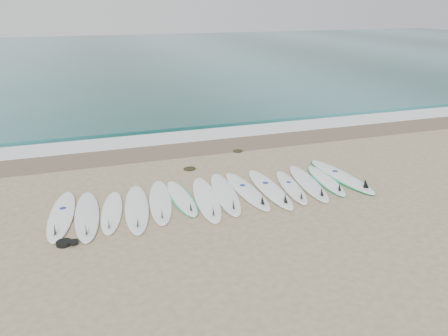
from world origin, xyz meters
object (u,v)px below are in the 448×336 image
object	(u,v)px
surfboard_13	(342,176)
leash_coil	(66,243)
surfboard_7	(226,194)
surfboard_0	(61,216)

from	to	relation	value
surfboard_13	leash_coil	xyz separation A→B (m)	(-7.64, -1.38, -0.01)
surfboard_13	surfboard_7	bearing A→B (deg)	177.40
surfboard_0	leash_coil	distance (m)	1.34
surfboard_7	surfboard_13	bearing A→B (deg)	8.79
surfboard_0	surfboard_13	bearing A→B (deg)	6.70
surfboard_7	leash_coil	size ratio (longest dim) A/B	6.27
surfboard_7	surfboard_13	xyz separation A→B (m)	(3.63, 0.10, -0.01)
surfboard_13	leash_coil	bearing A→B (deg)	-173.96
surfboard_13	surfboard_0	bearing A→B (deg)	176.15
leash_coil	surfboard_0	bearing A→B (deg)	94.77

